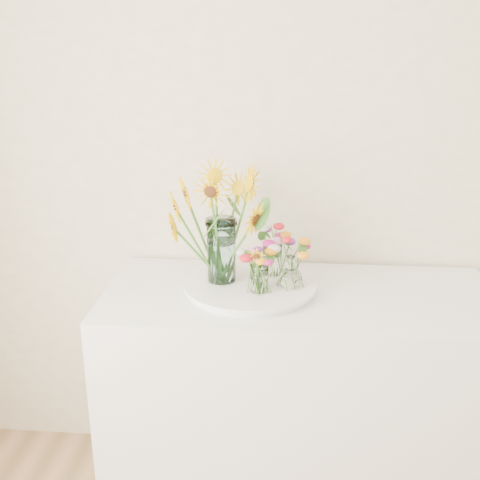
% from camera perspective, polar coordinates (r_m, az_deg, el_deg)
% --- Properties ---
extents(counter, '(1.40, 0.60, 0.90)m').
position_cam_1_polar(counter, '(2.38, 5.28, -14.95)').
color(counter, white).
rests_on(counter, ground_plane).
extents(tray, '(0.46, 0.46, 0.02)m').
position_cam_1_polar(tray, '(2.18, 0.95, -4.42)').
color(tray, white).
rests_on(tray, counter).
extents(mason_jar, '(0.13, 0.13, 0.24)m').
position_cam_1_polar(mason_jar, '(2.14, -1.77, -1.01)').
color(mason_jar, '#A7D5DD').
rests_on(mason_jar, tray).
extents(sunflower_bouquet, '(0.86, 0.86, 0.44)m').
position_cam_1_polar(sunflower_bouquet, '(2.11, -1.80, 1.54)').
color(sunflower_bouquet, '#F2B805').
rests_on(sunflower_bouquet, tray).
extents(small_vase_a, '(0.08, 0.08, 0.11)m').
position_cam_1_polar(small_vase_a, '(2.08, 1.85, -3.62)').
color(small_vase_a, white).
rests_on(small_vase_a, tray).
extents(wildflower_posy_a, '(0.18, 0.18, 0.20)m').
position_cam_1_polar(wildflower_posy_a, '(2.06, 1.86, -2.47)').
color(wildflower_posy_a, orange).
rests_on(wildflower_posy_a, tray).
extents(small_vase_b, '(0.10, 0.10, 0.12)m').
position_cam_1_polar(small_vase_b, '(2.12, 4.83, -3.01)').
color(small_vase_b, white).
rests_on(small_vase_b, tray).
extents(wildflower_posy_b, '(0.20, 0.20, 0.21)m').
position_cam_1_polar(wildflower_posy_b, '(2.11, 4.86, -1.88)').
color(wildflower_posy_b, orange).
rests_on(wildflower_posy_b, tray).
extents(small_vase_c, '(0.08, 0.08, 0.12)m').
position_cam_1_polar(small_vase_c, '(2.23, 3.06, -1.83)').
color(small_vase_c, white).
rests_on(small_vase_c, tray).
extents(wildflower_posy_c, '(0.18, 0.18, 0.21)m').
position_cam_1_polar(wildflower_posy_c, '(2.21, 3.08, -0.74)').
color(wildflower_posy_c, orange).
rests_on(wildflower_posy_c, tray).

